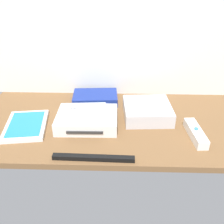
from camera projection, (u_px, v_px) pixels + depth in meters
ground_plane at (112, 124)px, 95.08cm from camera, size 100.00×48.00×2.00cm
back_wall at (114, 18)px, 100.42cm from camera, size 110.00×1.20×64.00cm
game_console at (87, 119)px, 91.61cm from camera, size 21.22×16.73×4.40cm
mini_computer at (147, 111)px, 96.31cm from camera, size 17.98×17.98×5.30cm
game_case at (26, 125)px, 90.90cm from camera, size 16.16×20.74×1.56cm
network_router at (95, 98)px, 107.99cm from camera, size 18.70×13.18×3.40cm
remote_wand at (196, 133)px, 85.36cm from camera, size 4.91×15.06×3.40cm
remote_classic_pad at (85, 111)px, 90.68cm from camera, size 14.93×9.00×2.40cm
sensor_bar at (93, 158)px, 75.57cm from camera, size 24.04×2.41×1.40cm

